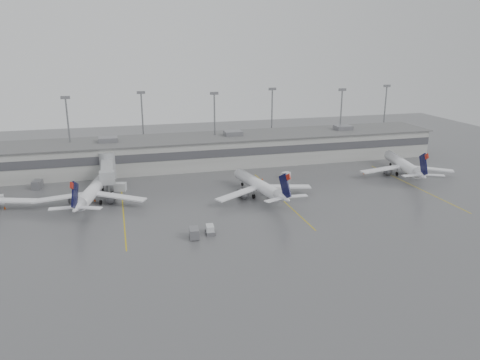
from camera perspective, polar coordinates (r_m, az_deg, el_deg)
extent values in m
plane|color=#4D4D4F|center=(81.37, -1.05, -8.49)|extent=(260.00, 260.00, 0.00)
cube|color=#9D9D99|center=(134.25, -7.06, 3.35)|extent=(150.00, 16.00, 8.00)
cube|color=#47474C|center=(126.27, -6.56, 2.99)|extent=(150.00, 0.15, 2.20)
cube|color=#606060|center=(133.39, -7.13, 5.04)|extent=(152.00, 17.00, 0.30)
cube|color=slate|center=(148.38, 12.46, 6.25)|extent=(5.00, 4.00, 1.30)
cylinder|color=gray|center=(134.38, -20.09, 5.09)|extent=(0.44, 0.44, 20.00)
cube|color=slate|center=(132.90, -20.53, 9.40)|extent=(2.40, 0.50, 0.80)
cylinder|color=gray|center=(141.40, -11.74, 6.29)|extent=(0.44, 0.44, 20.00)
cube|color=slate|center=(139.99, -11.99, 10.39)|extent=(2.40, 0.50, 0.80)
cylinder|color=gray|center=(136.63, -3.10, 6.26)|extent=(0.44, 0.44, 20.00)
cube|color=slate|center=(135.17, -3.17, 10.51)|extent=(2.40, 0.50, 0.80)
cylinder|color=gray|center=(149.01, 3.89, 7.11)|extent=(0.44, 0.44, 20.00)
cube|color=slate|center=(147.67, 3.97, 11.01)|extent=(2.40, 0.50, 0.80)
cylinder|color=gray|center=(149.93, 12.14, 6.84)|extent=(0.44, 0.44, 20.00)
cube|color=slate|center=(148.60, 12.38, 10.71)|extent=(2.40, 0.50, 0.80)
cylinder|color=gray|center=(166.17, 17.18, 7.40)|extent=(0.44, 0.44, 20.00)
cube|color=slate|center=(164.98, 17.49, 10.89)|extent=(2.40, 0.50, 0.80)
cylinder|color=gray|center=(125.47, -15.83, 1.66)|extent=(4.00, 4.00, 7.00)
cube|color=gray|center=(118.98, -15.87, 1.26)|extent=(2.80, 13.00, 2.60)
cube|color=gray|center=(111.75, -15.89, 0.28)|extent=(3.40, 2.40, 3.00)
cylinder|color=gray|center=(112.57, -15.77, -1.14)|extent=(0.70, 0.70, 2.80)
cube|color=black|center=(112.88, -15.73, -1.65)|extent=(2.20, 1.20, 0.70)
cube|color=#C4AA0B|center=(101.59, -14.04, -3.76)|extent=(0.25, 40.00, 0.01)
cube|color=#C4AA0B|center=(107.49, 4.92, -2.17)|extent=(0.25, 40.00, 0.01)
cube|color=#C4AA0B|center=(123.44, 20.40, -0.69)|extent=(0.25, 40.00, 0.01)
cube|color=white|center=(110.84, -26.75, -2.22)|extent=(12.73, 4.95, 0.34)
cylinder|color=white|center=(108.57, -17.47, -1.20)|extent=(7.03, 20.09, 2.72)
cone|color=white|center=(119.01, -16.13, 0.45)|extent=(3.21, 3.08, 2.72)
cone|color=white|center=(97.47, -19.26, -3.17)|extent=(3.65, 5.03, 2.72)
cube|color=white|center=(108.34, -21.02, -2.00)|extent=(11.97, 3.45, 0.32)
cube|color=white|center=(104.94, -14.43, -1.98)|extent=(11.36, 8.05, 0.32)
cube|color=black|center=(96.24, -19.48, -1.78)|extent=(1.39, 5.05, 5.94)
cube|color=#A7170C|center=(94.48, -19.82, -0.65)|extent=(0.67, 1.85, 1.72)
cylinder|color=black|center=(116.79, -16.38, -1.06)|extent=(0.49, 0.87, 0.82)
cylinder|color=black|center=(108.11, -18.59, -2.63)|extent=(0.62, 1.06, 1.00)
cylinder|color=black|center=(107.10, -16.63, -2.63)|extent=(0.62, 1.06, 1.00)
cylinder|color=white|center=(108.23, 2.13, -0.51)|extent=(6.22, 19.73, 2.67)
cone|color=white|center=(117.71, -0.36, 0.92)|extent=(3.08, 2.94, 2.67)
cone|color=white|center=(98.32, 5.34, -2.14)|extent=(3.44, 4.86, 2.67)
cube|color=white|center=(103.67, -0.28, -1.69)|extent=(11.26, 7.57, 0.31)
cube|color=white|center=(109.32, 5.63, -0.79)|extent=(11.77, 3.78, 0.31)
cube|color=black|center=(97.16, 5.51, -0.78)|extent=(1.18, 4.97, 5.82)
cube|color=#A7170C|center=(95.55, 5.91, 0.36)|extent=(0.59, 1.82, 1.69)
cylinder|color=black|center=(115.73, 0.28, -0.53)|extent=(0.45, 0.84, 0.80)
cylinder|color=black|center=(106.58, 1.67, -2.01)|extent=(0.57, 1.04, 0.98)
cylinder|color=black|center=(108.26, 3.43, -1.73)|extent=(0.57, 1.04, 0.98)
cylinder|color=white|center=(133.11, 19.16, 1.88)|extent=(6.98, 20.33, 2.75)
cone|color=white|center=(143.42, 17.53, 3.04)|extent=(3.24, 3.10, 2.75)
cone|color=white|center=(122.18, 21.24, 0.57)|extent=(3.67, 5.07, 2.75)
cube|color=white|center=(128.70, 16.89, 1.26)|extent=(12.12, 3.57, 0.32)
cube|color=white|center=(133.55, 22.09, 1.29)|extent=(11.51, 8.08, 0.32)
cube|color=black|center=(121.11, 21.45, 1.72)|extent=(1.37, 5.11, 6.01)
cube|color=#A7170C|center=(119.51, 21.80, 2.68)|extent=(0.66, 1.87, 1.74)
cylinder|color=black|center=(141.12, 17.87, 1.82)|extent=(0.49, 0.88, 0.83)
cylinder|color=black|center=(131.32, 18.58, 0.72)|extent=(0.62, 1.07, 1.01)
cylinder|color=black|center=(132.76, 20.13, 0.73)|extent=(0.62, 1.07, 1.01)
cube|color=silver|center=(87.56, -3.68, -6.05)|extent=(1.59, 2.35, 1.67)
cube|color=slate|center=(87.75, -3.67, -6.35)|extent=(1.81, 2.73, 0.65)
cylinder|color=black|center=(88.57, -4.21, -6.19)|extent=(0.25, 0.54, 0.52)
cylinder|color=black|center=(88.70, -3.25, -6.13)|extent=(0.25, 0.54, 0.52)
cylinder|color=black|center=(86.87, -4.09, -6.66)|extent=(0.25, 0.54, 0.52)
cylinder|color=black|center=(87.00, -3.11, -6.60)|extent=(0.25, 0.54, 0.52)
cube|color=slate|center=(85.89, -5.62, -6.44)|extent=(1.94, 3.07, 1.78)
cylinder|color=black|center=(87.09, -6.14, -6.63)|extent=(0.28, 0.60, 0.59)
cylinder|color=black|center=(85.26, -5.06, -7.12)|extent=(0.28, 0.60, 0.59)
cube|color=silver|center=(115.48, -14.40, -0.81)|extent=(3.09, 2.42, 1.94)
cube|color=silver|center=(123.04, 5.63, 0.61)|extent=(2.52, 2.09, 1.53)
cube|color=slate|center=(123.75, -23.47, -0.51)|extent=(2.47, 3.47, 2.00)
cone|color=#DF4904|center=(111.92, -26.75, -3.01)|extent=(0.43, 0.43, 0.69)
cone|color=#DF4904|center=(109.64, -17.28, -2.34)|extent=(0.40, 0.40, 0.64)
cone|color=#DF4904|center=(120.58, 2.72, 0.13)|extent=(0.42, 0.42, 0.66)
cone|color=#DF4904|center=(130.71, 14.87, 0.90)|extent=(0.47, 0.47, 0.75)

